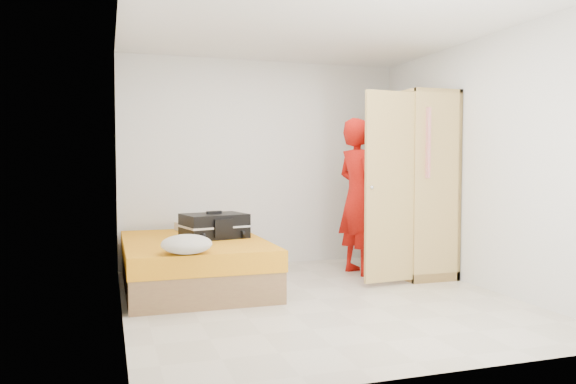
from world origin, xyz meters
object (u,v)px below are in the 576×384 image
object	(u,v)px
suitcase	(214,226)
round_cushion	(187,244)
bed	(194,263)
person	(359,196)
wardrobe	(408,189)

from	to	relation	value
suitcase	round_cushion	distance (m)	1.07
bed	person	xyz separation A→B (m)	(1.95, 0.14, 0.66)
wardrobe	suitcase	xyz separation A→B (m)	(-2.27, 0.13, -0.37)
person	suitcase	bearing A→B (deg)	80.69
wardrobe	round_cushion	size ratio (longest dim) A/B	4.65
bed	wardrobe	size ratio (longest dim) A/B	0.96
person	round_cushion	xyz separation A→B (m)	(-2.15, -1.04, -0.32)
bed	wardrobe	distance (m)	2.61
bed	suitcase	world-z (taller)	suitcase
wardrobe	suitcase	bearing A→B (deg)	176.84
person	round_cushion	world-z (taller)	person
suitcase	round_cushion	xyz separation A→B (m)	(-0.43, -0.98, -0.04)
person	suitcase	distance (m)	1.75
wardrobe	round_cushion	distance (m)	2.86
bed	suitcase	xyz separation A→B (m)	(0.23, 0.08, 0.38)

